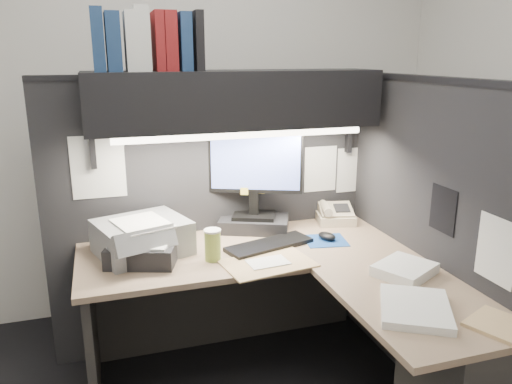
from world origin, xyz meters
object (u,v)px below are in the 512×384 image
keyboard (269,245)px  notebook_stack (143,252)px  overhead_shelf (236,99)px  desk (343,341)px  coffee_cup (213,246)px  telephone (335,215)px  monitor (254,191)px  printer (142,237)px

keyboard → notebook_stack: size_ratio=1.45×
overhead_shelf → notebook_stack: size_ratio=4.67×
desk → coffee_cup: size_ratio=11.21×
keyboard → coffee_cup: (-0.33, -0.08, 0.06)m
telephone → coffee_cup: size_ratio=1.51×
overhead_shelf → telephone: bearing=5.3°
monitor → keyboard: 0.36m
desk → monitor: (-0.18, 0.82, 0.52)m
keyboard → printer: size_ratio=1.11×
overhead_shelf → telephone: size_ratio=6.77×
desk → coffee_cup: 0.77m
desk → overhead_shelf: size_ratio=1.10×
notebook_stack → overhead_shelf: bearing=20.7°
monitor → coffee_cup: 0.52m
monitor → keyboard: monitor is taller
keyboard → notebook_stack: 0.66m
desk → printer: bearing=141.8°
overhead_shelf → monitor: overhead_shelf is taller
printer → notebook_stack: printer is taller
overhead_shelf → notebook_stack: (-0.54, -0.20, -0.72)m
overhead_shelf → monitor: (0.12, 0.07, -0.53)m
overhead_shelf → printer: (-0.54, -0.09, -0.68)m
desk → notebook_stack: notebook_stack is taller
overhead_shelf → notebook_stack: 0.92m
overhead_shelf → keyboard: overhead_shelf is taller
printer → telephone: bearing=-10.5°
keyboard → notebook_stack: bearing=163.1°
coffee_cup → notebook_stack: coffee_cup is taller
keyboard → printer: 0.67m
keyboard → printer: (-0.65, 0.12, 0.08)m
desk → printer: size_ratio=3.91×
overhead_shelf → coffee_cup: overhead_shelf is taller
desk → coffee_cup: bearing=138.2°
coffee_cup → printer: printer is taller
keyboard → monitor: bearing=73.3°
printer → keyboard: bearing=-28.5°
desk → keyboard: size_ratio=3.52×
notebook_stack → keyboard: bearing=-1.1°
printer → desk: bearing=-56.1°
printer → notebook_stack: (-0.01, -0.11, -0.04)m
keyboard → coffee_cup: coffee_cup is taller
desk → telephone: size_ratio=7.43×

